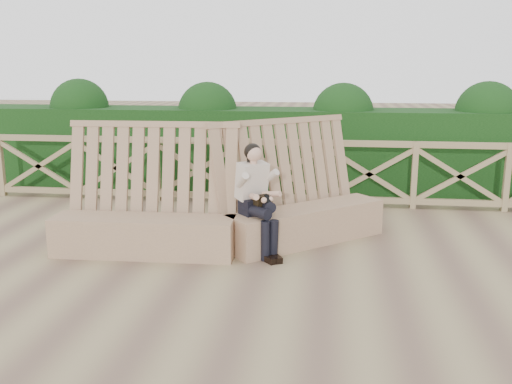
# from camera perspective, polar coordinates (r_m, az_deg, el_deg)

# --- Properties ---
(ground) EXTENTS (60.00, 60.00, 0.00)m
(ground) POSITION_cam_1_polar(r_m,az_deg,el_deg) (6.28, -0.28, -8.85)
(ground) COLOR brown
(ground) RESTS_ON ground
(bench) EXTENTS (4.10, 2.16, 1.61)m
(bench) POSITION_cam_1_polar(r_m,az_deg,el_deg) (7.30, -2.95, -2.40)
(bench) COLOR #8D6B51
(bench) RESTS_ON ground
(woman) EXTENTS (0.67, 0.78, 1.36)m
(woman) POSITION_cam_1_polar(r_m,az_deg,el_deg) (6.98, 0.09, -0.21)
(woman) COLOR black
(woman) RESTS_ON ground
(guardrail) EXTENTS (10.10, 0.09, 1.10)m
(guardrail) POSITION_cam_1_polar(r_m,az_deg,el_deg) (9.48, 2.58, 2.02)
(guardrail) COLOR olive
(guardrail) RESTS_ON ground
(hedge) EXTENTS (12.00, 1.20, 1.50)m
(hedge) POSITION_cam_1_polar(r_m,az_deg,el_deg) (10.63, 3.15, 4.25)
(hedge) COLOR black
(hedge) RESTS_ON ground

